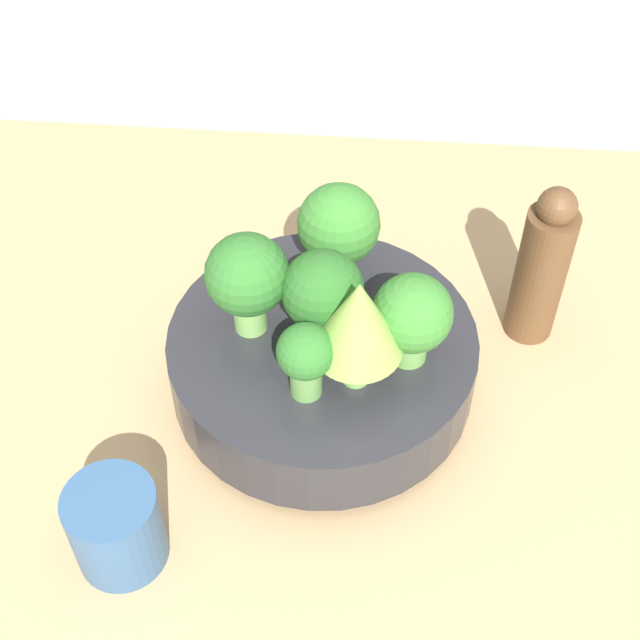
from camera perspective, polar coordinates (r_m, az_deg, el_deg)
name	(u,v)px	position (r m, az deg, el deg)	size (l,w,h in m)	color
ground_plane	(323,413)	(0.82, 0.18, -5.96)	(6.00, 6.00, 0.00)	silver
table	(323,399)	(0.80, 0.18, -5.10)	(0.93, 0.74, 0.04)	tan
bowl	(320,361)	(0.75, 0.00, -2.63)	(0.26, 0.26, 0.07)	#28282D
broccoli_floret_front	(306,356)	(0.66, -0.93, -2.35)	(0.04, 0.04, 0.07)	#609347
broccoli_floret_left	(247,279)	(0.69, -4.71, 2.61)	(0.07, 0.07, 0.09)	#7AB256
romanesco_piece_near	(358,320)	(0.65, 2.46, 0.01)	(0.07, 0.07, 0.10)	#7AB256
broccoli_floret_center	(320,292)	(0.69, 0.00, 1.81)	(0.07, 0.07, 0.09)	#609347
broccoli_floret_right	(412,316)	(0.68, 5.92, 0.25)	(0.06, 0.06, 0.08)	#6BA34C
broccoli_floret_back	(339,226)	(0.74, 1.21, 6.04)	(0.07, 0.07, 0.09)	#609347
cup	(116,527)	(0.68, -12.91, -12.78)	(0.07, 0.07, 0.08)	#33567F
pepper_mill	(542,267)	(0.80, 14.01, 3.29)	(0.04, 0.04, 0.16)	brown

